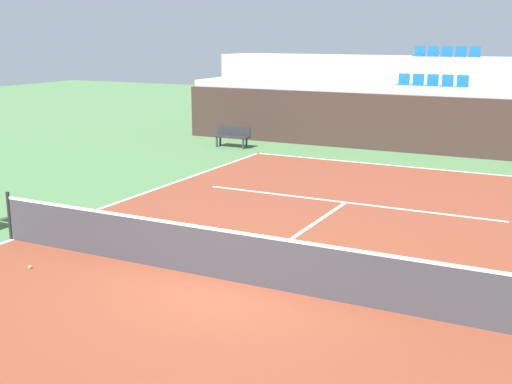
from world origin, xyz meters
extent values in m
plane|color=#477042|center=(0.00, 0.00, 0.00)|extent=(80.00, 80.00, 0.00)
cube|color=brown|center=(0.00, 0.00, 0.01)|extent=(11.00, 24.00, 0.01)
cube|color=white|center=(0.00, 11.95, 0.01)|extent=(11.00, 0.10, 0.00)
cube|color=white|center=(-5.45, 0.00, 0.01)|extent=(0.10, 24.00, 0.00)
cube|color=white|center=(0.00, 6.40, 0.01)|extent=(8.26, 0.10, 0.00)
cube|color=white|center=(0.00, 3.20, 0.01)|extent=(0.10, 6.40, 0.00)
cube|color=#33231E|center=(0.00, 14.80, 1.08)|extent=(20.20, 0.30, 2.16)
cube|color=#9E9E99|center=(0.00, 16.15, 1.22)|extent=(20.20, 2.40, 2.44)
cube|color=#9E9E99|center=(0.00, 18.55, 1.74)|extent=(20.20, 2.40, 3.48)
cube|color=#145193|center=(-1.13, 16.15, 2.46)|extent=(0.44, 0.44, 0.04)
cube|color=#145193|center=(-1.13, 16.35, 2.68)|extent=(0.44, 0.04, 0.40)
cube|color=#145193|center=(-0.57, 16.15, 2.46)|extent=(0.44, 0.44, 0.04)
cube|color=#145193|center=(-0.57, 16.35, 2.68)|extent=(0.44, 0.04, 0.40)
cube|color=#145193|center=(0.00, 16.15, 2.46)|extent=(0.44, 0.44, 0.04)
cube|color=#145193|center=(0.00, 16.35, 2.68)|extent=(0.44, 0.04, 0.40)
cube|color=#145193|center=(0.57, 16.15, 2.46)|extent=(0.44, 0.44, 0.04)
cube|color=#145193|center=(0.57, 16.35, 2.68)|extent=(0.44, 0.04, 0.40)
cube|color=#145193|center=(1.13, 16.15, 2.46)|extent=(0.44, 0.44, 0.04)
cube|color=#145193|center=(1.13, 16.35, 2.68)|extent=(0.44, 0.04, 0.40)
cube|color=#145193|center=(-1.13, 18.55, 3.50)|extent=(0.44, 0.44, 0.04)
cube|color=#145193|center=(-1.13, 18.75, 3.72)|extent=(0.44, 0.04, 0.40)
cube|color=#145193|center=(-0.57, 18.55, 3.50)|extent=(0.44, 0.44, 0.04)
cube|color=#145193|center=(-0.57, 18.75, 3.72)|extent=(0.44, 0.04, 0.40)
cube|color=#145193|center=(0.00, 18.55, 3.50)|extent=(0.44, 0.44, 0.04)
cube|color=#145193|center=(0.00, 18.75, 3.72)|extent=(0.44, 0.04, 0.40)
cube|color=#145193|center=(0.57, 18.55, 3.50)|extent=(0.44, 0.44, 0.04)
cube|color=#145193|center=(0.57, 18.75, 3.72)|extent=(0.44, 0.04, 0.40)
cube|color=#145193|center=(1.13, 18.55, 3.50)|extent=(0.44, 0.44, 0.04)
cube|color=#145193|center=(1.13, 18.75, 3.72)|extent=(0.44, 0.04, 0.40)
cylinder|color=black|center=(-5.50, 0.00, 0.55)|extent=(0.08, 0.08, 1.07)
cube|color=#333338|center=(0.00, 0.00, 0.47)|extent=(10.90, 0.02, 0.92)
cube|color=white|center=(0.00, 0.00, 0.96)|extent=(10.90, 0.04, 0.05)
cube|color=#232328|center=(-6.99, 12.67, 0.45)|extent=(1.50, 0.40, 0.05)
cube|color=#232328|center=(-6.99, 12.85, 0.67)|extent=(1.50, 0.04, 0.36)
cube|color=#2D2D33|center=(-7.59, 12.53, 0.21)|extent=(0.06, 0.06, 0.42)
cube|color=#2D2D33|center=(-6.39, 12.53, 0.21)|extent=(0.06, 0.06, 0.42)
cube|color=#2D2D33|center=(-7.59, 12.81, 0.21)|extent=(0.06, 0.06, 0.42)
cube|color=#2D2D33|center=(-6.39, 12.81, 0.21)|extent=(0.06, 0.06, 0.42)
sphere|color=#CCE033|center=(-3.74, -1.19, 0.04)|extent=(0.07, 0.07, 0.07)
camera|label=1|loc=(5.53, -9.78, 4.41)|focal=45.76mm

